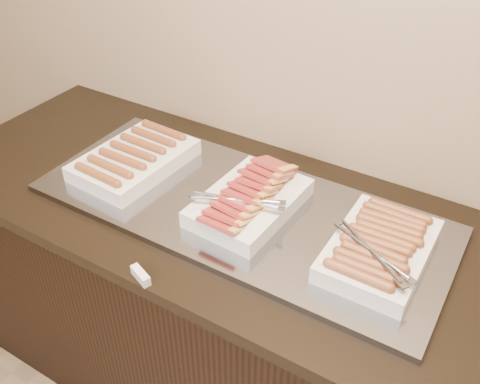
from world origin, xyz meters
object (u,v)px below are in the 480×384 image
counter (243,315)px  dish_left (134,159)px  dish_right (379,248)px  dish_center (249,200)px  warming_tray (239,208)px

counter → dish_left: size_ratio=5.41×
dish_right → counter: bearing=179.4°
dish_left → dish_center: 0.42m
counter → dish_right: dish_right is taller
warming_tray → dish_left: size_ratio=3.15×
dish_left → dish_center: (0.42, -0.00, 0.01)m
dish_center → dish_right: bearing=3.0°
warming_tray → dish_center: 0.06m
dish_center → dish_right: 0.38m
dish_center → warming_tray: bearing=176.1°
dish_center → dish_right: size_ratio=1.08×
counter → warming_tray: warming_tray is taller
warming_tray → dish_right: bearing=-0.5°
dish_left → dish_center: size_ratio=1.03×
counter → dish_right: bearing=-0.6°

